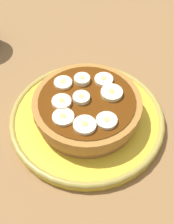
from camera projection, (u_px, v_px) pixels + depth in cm
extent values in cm
cube|color=olive|center=(87.00, 128.00, 57.42)|extent=(140.00, 140.00, 3.00)
cylinder|color=yellow|center=(87.00, 120.00, 55.66)|extent=(26.07, 26.07, 1.56)
torus|color=#A49342|center=(87.00, 118.00, 55.24)|extent=(26.38, 26.38, 1.09)
cylinder|color=#9C6436|center=(85.00, 115.00, 54.48)|extent=(16.68, 16.68, 1.37)
cylinder|color=#AE7936|center=(87.00, 111.00, 53.20)|extent=(17.22, 17.22, 1.37)
cylinder|color=#A87333|center=(87.00, 105.00, 52.18)|extent=(17.79, 17.79, 1.37)
cylinder|color=#592B0A|center=(87.00, 100.00, 51.81)|extent=(15.72, 15.72, 0.16)
cylinder|color=#EDE4C3|center=(81.00, 97.00, 51.75)|extent=(2.77, 2.77, 0.88)
cylinder|color=tan|center=(81.00, 95.00, 51.38)|extent=(0.78, 0.78, 0.08)
cylinder|color=beige|center=(107.00, 121.00, 48.84)|extent=(3.25, 3.25, 0.70)
cylinder|color=tan|center=(107.00, 119.00, 48.54)|extent=(0.91, 0.91, 0.08)
cylinder|color=#FEE1B7|center=(62.00, 102.00, 51.13)|extent=(3.14, 3.14, 0.82)
cylinder|color=tan|center=(61.00, 100.00, 50.79)|extent=(0.88, 0.88, 0.08)
cylinder|color=#F7EEB9|center=(112.00, 93.00, 52.36)|extent=(3.58, 3.58, 0.84)
cylinder|color=tan|center=(112.00, 91.00, 52.01)|extent=(1.00, 1.00, 0.08)
cylinder|color=#F4E7BE|center=(63.00, 117.00, 49.31)|extent=(3.39, 3.39, 0.64)
cylinder|color=tan|center=(63.00, 116.00, 49.03)|extent=(0.95, 0.95, 0.08)
cylinder|color=#FEEDBA|center=(63.00, 83.00, 53.89)|extent=(3.04, 3.04, 0.69)
cylinder|color=tan|center=(63.00, 81.00, 53.59)|extent=(0.85, 0.85, 0.08)
cylinder|color=#F7EDBA|center=(104.00, 80.00, 54.36)|extent=(3.14, 3.14, 0.72)
cylinder|color=tan|center=(104.00, 78.00, 54.05)|extent=(0.88, 0.88, 0.08)
cylinder|color=#F1EBBF|center=(82.00, 80.00, 54.21)|extent=(2.70, 2.70, 0.99)
cylinder|color=tan|center=(82.00, 77.00, 53.79)|extent=(0.76, 0.76, 0.08)
cylinder|color=#F6EABD|center=(85.00, 125.00, 48.28)|extent=(3.51, 3.51, 0.74)
cylinder|color=tan|center=(85.00, 124.00, 47.96)|extent=(0.98, 0.98, 0.08)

